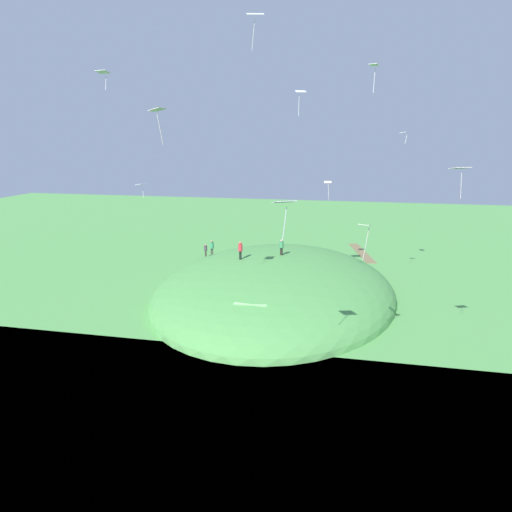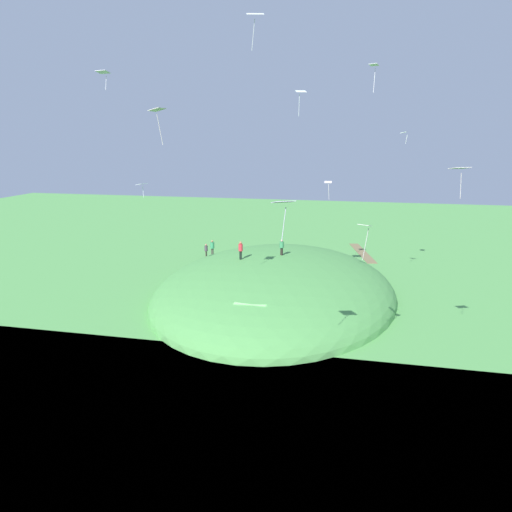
# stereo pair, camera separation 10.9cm
# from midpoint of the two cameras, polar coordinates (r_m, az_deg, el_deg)

# --- Properties ---
(ground_plane) EXTENTS (160.00, 160.00, 0.00)m
(ground_plane) POSITION_cam_midpoint_polar(r_m,az_deg,el_deg) (36.92, -0.45, -8.98)
(ground_plane) COLOR #52984A
(grass_hill) EXTENTS (30.93, 22.74, 6.81)m
(grass_hill) POSITION_cam_midpoint_polar(r_m,az_deg,el_deg) (45.50, 2.30, -4.45)
(grass_hill) COLOR #4D9448
(grass_hill) RESTS_ON ground_plane
(dirt_path) EXTENTS (10.84, 3.55, 0.04)m
(dirt_path) POSITION_cam_midpoint_polar(r_m,az_deg,el_deg) (62.51, 12.73, 0.40)
(dirt_path) COLOR #736543
(dirt_path) RESTS_ON ground_plane
(person_watching_kites) EXTENTS (0.58, 0.58, 1.57)m
(person_watching_kites) POSITION_cam_midpoint_polar(r_m,az_deg,el_deg) (45.66, 3.05, 1.30)
(person_watching_kites) COLOR black
(person_watching_kites) RESTS_ON grass_hill
(person_near_shore) EXTENTS (0.48, 0.48, 1.72)m
(person_near_shore) POSITION_cam_midpoint_polar(r_m,az_deg,el_deg) (58.77, -6.24, 0.86)
(person_near_shore) COLOR #3B382F
(person_near_shore) RESTS_ON ground_plane
(person_walking_path) EXTENTS (0.50, 0.50, 1.85)m
(person_walking_path) POSITION_cam_midpoint_polar(r_m,az_deg,el_deg) (54.18, -5.48, 1.22)
(person_walking_path) COLOR #32372D
(person_walking_path) RESTS_ON grass_hill
(person_on_hilltop) EXTENTS (0.55, 0.55, 1.77)m
(person_on_hilltop) POSITION_cam_midpoint_polar(r_m,az_deg,el_deg) (44.46, -2.00, 0.96)
(person_on_hilltop) COLOR black
(person_on_hilltop) RESTS_ON grass_hill
(kite_0) EXTENTS (1.03, 0.85, 1.23)m
(kite_0) POSITION_cam_midpoint_polar(r_m,az_deg,el_deg) (41.22, -13.87, 8.47)
(kite_0) COLOR white
(kite_1) EXTENTS (1.03, 1.30, 2.31)m
(kite_1) POSITION_cam_midpoint_polar(r_m,az_deg,el_deg) (34.52, -0.21, 27.31)
(kite_1) COLOR white
(kite_2) EXTENTS (1.16, 1.27, 1.99)m
(kite_2) POSITION_cam_midpoint_polar(r_m,az_deg,el_deg) (22.80, 3.33, 6.40)
(kite_2) COLOR white
(kite_3) EXTENTS (0.75, 0.78, 1.95)m
(kite_3) POSITION_cam_midpoint_polar(r_m,az_deg,el_deg) (36.81, 14.12, 21.38)
(kite_3) COLOR white
(kite_4) EXTENTS (1.00, 1.15, 1.68)m
(kite_4) POSITION_cam_midpoint_polar(r_m,az_deg,el_deg) (27.51, 23.56, 9.67)
(kite_4) COLOR silver
(kite_5) EXTENTS (0.88, 0.71, 1.09)m
(kite_5) POSITION_cam_midpoint_polar(r_m,az_deg,el_deg) (46.86, 17.48, 14.15)
(kite_5) COLOR white
(kite_6) EXTENTS (0.78, 0.87, 2.24)m
(kite_6) POSITION_cam_midpoint_polar(r_m,az_deg,el_deg) (28.23, 13.11, 3.25)
(kite_6) COLOR silver
(kite_8) EXTENTS (0.80, 1.02, 1.29)m
(kite_8) POSITION_cam_midpoint_polar(r_m,az_deg,el_deg) (36.99, -18.28, 20.51)
(kite_8) COLOR white
(kite_10) EXTENTS (0.87, 1.04, 2.11)m
(kite_10) POSITION_cam_midpoint_polar(r_m,az_deg,el_deg) (41.89, 5.38, 19.21)
(kite_10) COLOR white
(kite_11) EXTENTS (1.14, 0.82, 2.20)m
(kite_11) POSITION_cam_midpoint_polar(r_m,az_deg,el_deg) (30.32, -12.04, 16.91)
(kite_11) COLOR white
(kite_12) EXTENTS (0.44, 0.63, 1.57)m
(kite_12) POSITION_cam_midpoint_polar(r_m,az_deg,el_deg) (41.19, 8.71, 8.72)
(kite_12) COLOR white
(mooring_post) EXTENTS (0.14, 0.14, 0.93)m
(mooring_post) POSITION_cam_midpoint_polar(r_m,az_deg,el_deg) (34.21, -3.93, -10.10)
(mooring_post) COLOR brown
(mooring_post) RESTS_ON ground_plane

